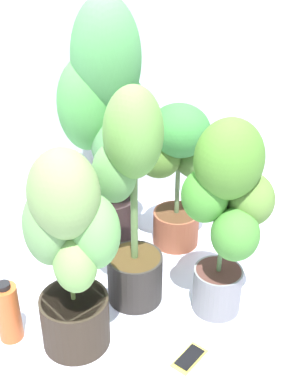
% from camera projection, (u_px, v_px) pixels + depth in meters
% --- Properties ---
extents(ground_plane, '(8.00, 8.00, 0.00)m').
position_uv_depth(ground_plane, '(136.00, 312.00, 2.00)').
color(ground_plane, silver).
rests_on(ground_plane, ground).
extents(mylar_back_wall, '(3.20, 0.01, 2.00)m').
position_uv_depth(mylar_back_wall, '(73.00, 13.00, 2.20)').
color(mylar_back_wall, silver).
rests_on(mylar_back_wall, ground).
extents(potted_plant_back_right, '(0.41, 0.35, 0.69)m').
position_uv_depth(potted_plant_back_right, '(177.00, 163.00, 2.21)').
color(potted_plant_back_right, brown).
rests_on(potted_plant_back_right, ground).
extents(potted_plant_back_center, '(0.42, 0.34, 1.12)m').
position_uv_depth(potted_plant_back_center, '(106.00, 109.00, 2.14)').
color(potted_plant_back_center, '#332324').
rests_on(potted_plant_back_center, ground).
extents(potted_plant_front_left, '(0.34, 0.27, 0.78)m').
position_uv_depth(potted_plant_front_left, '(71.00, 246.00, 1.65)').
color(potted_plant_front_left, '#2F261C').
rests_on(potted_plant_front_left, ground).
extents(potted_plant_front_right, '(0.38, 0.31, 0.81)m').
position_uv_depth(potted_plant_front_right, '(228.00, 206.00, 1.78)').
color(potted_plant_front_right, slate).
rests_on(potted_plant_front_right, ground).
extents(potted_plant_center, '(0.32, 0.30, 0.90)m').
position_uv_depth(potted_plant_center, '(131.00, 194.00, 1.83)').
color(potted_plant_center, '#2A2723').
rests_on(potted_plant_center, ground).
extents(cell_phone, '(0.16, 0.14, 0.01)m').
position_uv_depth(cell_phone, '(189.00, 358.00, 1.80)').
color(cell_phone, gold).
rests_on(cell_phone, ground).
extents(nutrient_bottle, '(0.09, 0.09, 0.26)m').
position_uv_depth(nutrient_bottle, '(8.00, 312.00, 1.83)').
color(nutrient_bottle, '#C15727').
rests_on(nutrient_bottle, ground).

